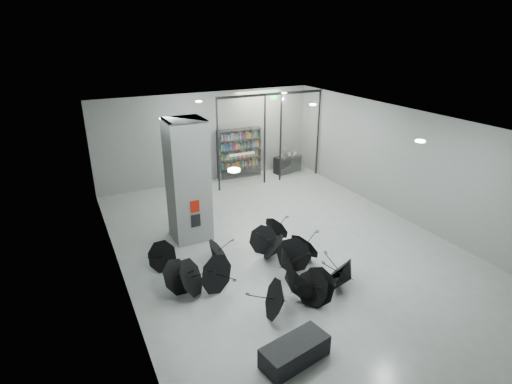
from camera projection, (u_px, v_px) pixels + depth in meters
name	position (u px, v px, depth m)	size (l,w,h in m)	color
room	(287.00, 162.00, 12.16)	(14.00, 14.02, 4.01)	gray
column	(188.00, 181.00, 13.12)	(1.20, 1.20, 4.00)	slate
fire_cabinet	(195.00, 206.00, 12.84)	(0.28, 0.04, 0.38)	#A50A07
info_panel	(196.00, 221.00, 13.03)	(0.30, 0.03, 0.42)	black
exit_sign	(274.00, 98.00, 17.19)	(0.30, 0.06, 0.15)	#0CE533
glass_partition	(271.00, 135.00, 17.97)	(5.06, 0.08, 4.00)	silver
bench	(295.00, 352.00, 8.58)	(1.50, 0.64, 0.48)	black
bookshelf	(239.00, 153.00, 19.00)	(2.08, 0.42, 2.29)	black
shop_counter	(287.00, 164.00, 19.88)	(1.36, 0.54, 0.82)	black
umbrella_cluster	(265.00, 271.00, 11.30)	(5.61, 4.69, 1.29)	black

